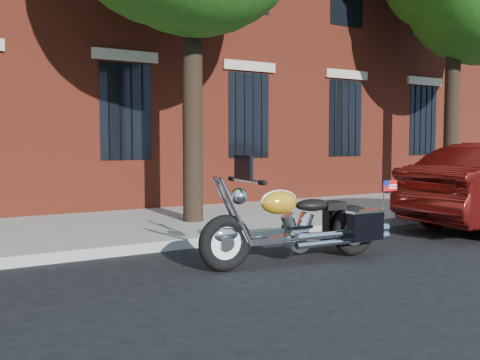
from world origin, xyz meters
TOP-DOWN VIEW (x-y plane):
  - ground at (0.00, 0.00)m, footprint 120.00×120.00m
  - curb at (0.00, 1.38)m, footprint 40.00×0.16m
  - sidewalk at (0.00, 3.26)m, footprint 40.00×3.60m
  - motorcycle at (0.56, -0.26)m, footprint 2.76×0.86m

SIDE VIEW (x-z plane):
  - ground at x=0.00m, z-range 0.00..0.00m
  - curb at x=0.00m, z-range 0.00..0.15m
  - sidewalk at x=0.00m, z-range 0.00..0.15m
  - motorcycle at x=0.56m, z-range -0.23..1.18m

